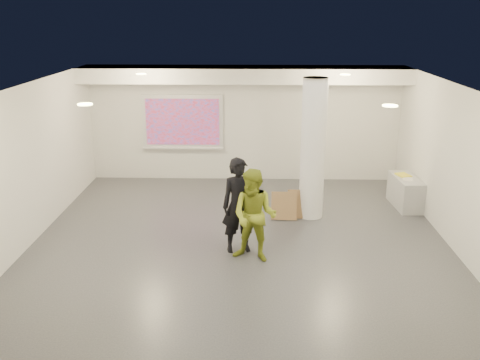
{
  "coord_description": "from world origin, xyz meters",
  "views": [
    {
      "loc": [
        0.26,
        -9.16,
        4.25
      ],
      "look_at": [
        0.0,
        0.4,
        1.25
      ],
      "focal_mm": 40.0,
      "sensor_mm": 36.0,
      "label": 1
    }
  ],
  "objects_px": {
    "column": "(313,149)",
    "projection_screen": "(183,123)",
    "woman": "(239,206)",
    "man": "(255,216)",
    "credenza": "(406,192)"
  },
  "relations": [
    {
      "from": "column",
      "to": "projection_screen",
      "type": "xyz_separation_m",
      "value": [
        -3.1,
        2.65,
        0.03
      ]
    },
    {
      "from": "column",
      "to": "woman",
      "type": "height_order",
      "value": "column"
    },
    {
      "from": "projection_screen",
      "to": "man",
      "type": "height_order",
      "value": "projection_screen"
    },
    {
      "from": "woman",
      "to": "man",
      "type": "height_order",
      "value": "woman"
    },
    {
      "from": "man",
      "to": "credenza",
      "type": "bearing_deg",
      "value": 56.96
    },
    {
      "from": "column",
      "to": "man",
      "type": "height_order",
      "value": "column"
    },
    {
      "from": "woman",
      "to": "projection_screen",
      "type": "bearing_deg",
      "value": 96.49
    },
    {
      "from": "credenza",
      "to": "woman",
      "type": "relative_size",
      "value": 0.67
    },
    {
      "from": "woman",
      "to": "credenza",
      "type": "bearing_deg",
      "value": 20.36
    },
    {
      "from": "column",
      "to": "man",
      "type": "bearing_deg",
      "value": -119.11
    },
    {
      "from": "woman",
      "to": "man",
      "type": "distance_m",
      "value": 0.48
    },
    {
      "from": "projection_screen",
      "to": "man",
      "type": "distance_m",
      "value": 5.24
    },
    {
      "from": "woman",
      "to": "man",
      "type": "bearing_deg",
      "value": -67.45
    },
    {
      "from": "column",
      "to": "man",
      "type": "distance_m",
      "value": 2.6
    },
    {
      "from": "credenza",
      "to": "woman",
      "type": "xyz_separation_m",
      "value": [
        -3.72,
        -2.47,
        0.54
      ]
    }
  ]
}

